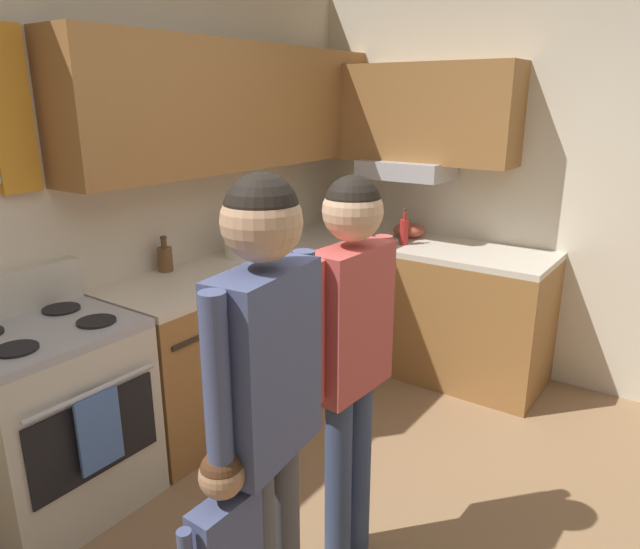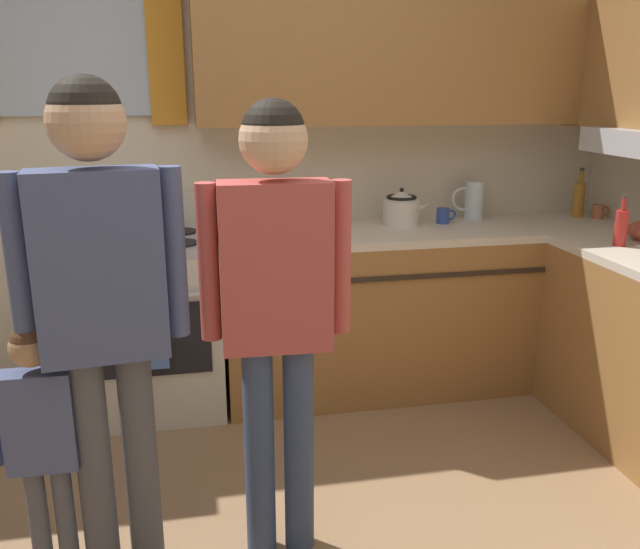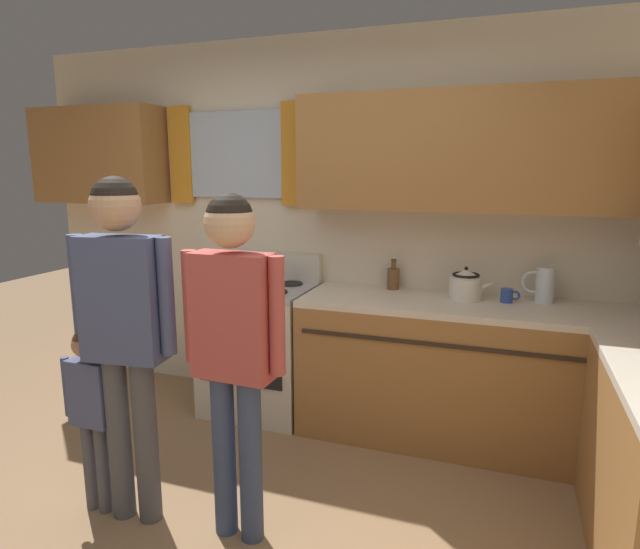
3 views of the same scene
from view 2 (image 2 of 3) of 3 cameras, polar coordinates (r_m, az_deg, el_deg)
back_wall_unit at (r=3.62m, az=-8.35°, el=13.58°), size 4.60×0.42×2.60m
kitchen_counter_run at (r=3.60m, az=15.43°, el=-3.97°), size 2.27×1.86×0.90m
stove_oven at (r=3.55m, az=-14.44°, el=-3.91°), size 0.72×0.67×1.10m
bottle_squat_brown at (r=3.69m, az=-0.84°, el=5.57°), size 0.08×0.08×0.21m
bottle_oil_amber at (r=4.18m, az=21.39°, el=6.12°), size 0.06×0.06×0.29m
bottle_sauce_red at (r=3.48m, az=24.51°, el=3.77°), size 0.06×0.06×0.25m
cup_terracotta at (r=4.19m, az=22.86°, el=5.03°), size 0.11×0.07×0.08m
mug_cobalt_blue at (r=3.78m, az=10.60°, el=5.00°), size 0.11×0.07×0.08m
stovetop_kettle at (r=3.68m, az=7.02°, el=5.70°), size 0.27×0.20×0.21m
water_pitcher at (r=3.91m, az=13.03°, el=6.24°), size 0.19×0.11×0.22m
adult_holding_child at (r=2.12m, az=-18.30°, el=-0.92°), size 0.51×0.23×1.67m
adult_in_plaid at (r=2.18m, az=-3.80°, el=-0.85°), size 0.50×0.22×1.60m
small_child at (r=2.30m, az=-22.87°, el=-12.26°), size 0.32×0.13×0.95m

